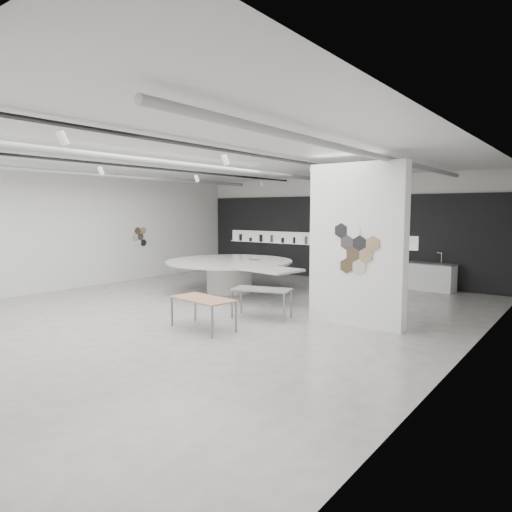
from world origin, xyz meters
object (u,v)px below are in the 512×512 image
Objects in this scene: sample_table_stone at (262,291)px; sample_table_wood at (203,300)px; kitchen_counter at (430,277)px; display_island at (231,271)px; partition_column at (357,245)px.

sample_table_wood is at bearing -103.70° from sample_table_stone.
sample_table_stone is at bearing -102.06° from kitchen_counter.
display_island is 3.57m from sample_table_stone.
display_island is 4.50m from sample_table_wood.
display_island is at bearing 163.60° from partition_column.
kitchen_counter is at bearing 71.68° from sample_table_stone.
partition_column reaches higher than display_island.
sample_table_wood is (-2.46, -2.35, -1.17)m from partition_column.
sample_table_wood is at bearing -101.14° from kitchen_counter.
sample_table_stone is at bearing -29.55° from display_island.
partition_column reaches higher than kitchen_counter.
sample_table_wood is 1.65m from sample_table_stone.
sample_table_stone is (2.82, -2.19, -0.01)m from display_island.
kitchen_counter is (2.47, 7.90, -0.19)m from sample_table_wood.
kitchen_counter is (2.08, 6.29, -0.20)m from sample_table_stone.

